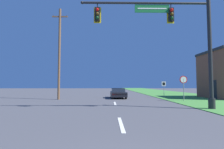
% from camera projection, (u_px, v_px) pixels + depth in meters
% --- Properties ---
extents(grass_verge_right, '(10.00, 110.00, 0.04)m').
position_uv_depth(grass_verge_right, '(170.00, 94.00, 31.39)').
color(grass_verge_right, '#428438').
rests_on(grass_verge_right, ground).
extents(road_center_line, '(0.16, 34.80, 0.01)m').
position_uv_depth(road_center_line, '(113.00, 97.00, 23.25)').
color(road_center_line, silver).
rests_on(road_center_line, ground).
extents(signal_mast, '(9.09, 0.47, 8.12)m').
position_uv_depth(signal_mast, '(179.00, 36.00, 11.95)').
color(signal_mast, '#232326').
rests_on(signal_mast, grass_verge_right).
extents(car_ahead, '(1.92, 4.38, 1.19)m').
position_uv_depth(car_ahead, '(118.00, 93.00, 21.65)').
color(car_ahead, black).
rests_on(car_ahead, ground).
extents(stop_sign, '(0.76, 0.07, 2.50)m').
position_uv_depth(stop_sign, '(184.00, 83.00, 17.55)').
color(stop_sign, gray).
rests_on(stop_sign, grass_verge_right).
extents(route_sign_post, '(0.55, 0.06, 2.03)m').
position_uv_depth(route_sign_post, '(164.00, 86.00, 22.83)').
color(route_sign_post, gray).
rests_on(route_sign_post, grass_verge_right).
extents(utility_pole_near, '(1.80, 0.26, 10.33)m').
position_uv_depth(utility_pole_near, '(59.00, 52.00, 19.71)').
color(utility_pole_near, brown).
rests_on(utility_pole_near, ground).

